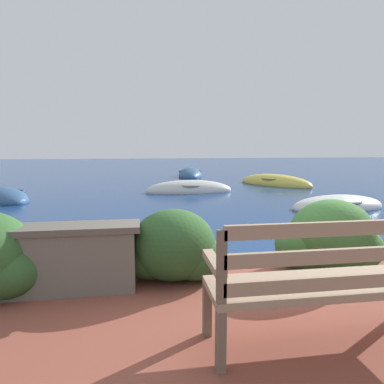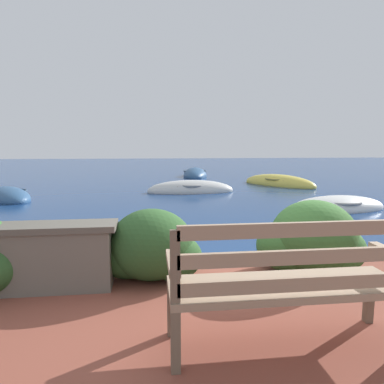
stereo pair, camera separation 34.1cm
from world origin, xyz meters
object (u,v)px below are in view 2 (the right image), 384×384
at_px(rowboat_far, 191,190).
at_px(rowboat_outer, 279,184).
at_px(rowboat_distant, 195,175).
at_px(rowboat_mid, 7,198).
at_px(park_bench, 289,281).
at_px(rowboat_nearest, 338,207).

height_order(rowboat_far, rowboat_outer, rowboat_outer).
bearing_deg(rowboat_distant, rowboat_mid, -35.30).
height_order(rowboat_far, rowboat_distant, rowboat_distant).
bearing_deg(rowboat_distant, rowboat_outer, 40.81).
xyz_separation_m(park_bench, rowboat_mid, (-5.19, 8.63, -0.64)).
xyz_separation_m(park_bench, rowboat_distant, (1.43, 15.73, -0.64)).
distance_m(park_bench, rowboat_outer, 12.12).
bearing_deg(rowboat_distant, park_bench, 2.50).
relative_size(rowboat_nearest, rowboat_distant, 0.83).
height_order(park_bench, rowboat_far, park_bench).
bearing_deg(rowboat_distant, rowboat_nearest, 21.40).
bearing_deg(rowboat_mid, park_bench, 174.08).
relative_size(rowboat_mid, rowboat_far, 0.84).
distance_m(rowboat_mid, rowboat_distant, 9.71).
bearing_deg(rowboat_far, rowboat_nearest, 131.83).
relative_size(park_bench, rowboat_far, 0.54).
xyz_separation_m(rowboat_outer, rowboat_distant, (-2.88, 4.42, 0.00)).
relative_size(park_bench, rowboat_mid, 0.64).
bearing_deg(rowboat_far, rowboat_mid, 9.26).
height_order(rowboat_mid, rowboat_far, rowboat_far).
height_order(rowboat_mid, rowboat_outer, rowboat_outer).
relative_size(rowboat_nearest, rowboat_outer, 0.77).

